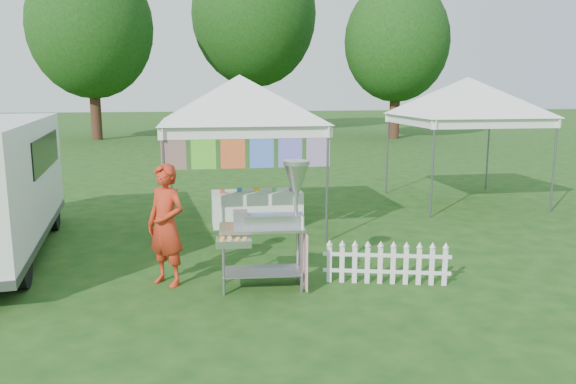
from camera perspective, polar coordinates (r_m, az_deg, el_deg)
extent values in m
plane|color=#153F12|center=(8.07, -2.55, -9.40)|extent=(120.00, 120.00, 0.00)
cylinder|color=#59595E|center=(9.77, -12.42, 0.27)|extent=(0.04, 0.04, 2.10)
cylinder|color=#59595E|center=(10.03, 3.99, 0.76)|extent=(0.04, 0.04, 2.10)
cylinder|color=#59595E|center=(12.58, -11.83, 2.55)|extent=(0.04, 0.04, 2.10)
cylinder|color=#59595E|center=(12.78, 1.01, 2.89)|extent=(0.04, 0.04, 2.10)
cube|color=white|center=(9.68, -4.18, 6.07)|extent=(3.00, 0.03, 0.22)
cube|color=white|center=(12.51, -5.44, 7.06)|extent=(3.00, 0.03, 0.22)
pyramid|color=white|center=(11.07, -4.97, 11.79)|extent=(4.24, 4.24, 0.90)
cylinder|color=#59595E|center=(9.68, -4.18, 6.54)|extent=(3.00, 0.03, 0.03)
cube|color=orange|center=(9.67, -11.57, 4.27)|extent=(0.42, 0.01, 0.70)
cube|color=#189528|center=(9.66, -8.60, 4.36)|extent=(0.42, 0.01, 0.70)
cube|color=red|center=(9.69, -5.63, 4.44)|extent=(0.42, 0.01, 0.70)
cube|color=#1833C7|center=(9.73, -2.69, 4.51)|extent=(0.42, 0.01, 0.70)
cube|color=purple|center=(9.81, 0.22, 4.57)|extent=(0.42, 0.01, 0.70)
cube|color=#31ABB9|center=(9.90, 3.08, 4.61)|extent=(0.42, 0.01, 0.70)
cylinder|color=#59595E|center=(12.30, 14.47, 2.26)|extent=(0.04, 0.04, 2.10)
cylinder|color=#59595E|center=(13.70, 25.39, 2.39)|extent=(0.04, 0.04, 2.10)
cylinder|color=#59595E|center=(14.91, 10.05, 3.83)|extent=(0.04, 0.04, 2.10)
cylinder|color=#59595E|center=(16.09, 19.64, 3.86)|extent=(0.04, 0.04, 2.10)
cube|color=white|center=(12.85, 20.50, 6.53)|extent=(3.00, 0.03, 0.22)
cube|color=white|center=(15.37, 15.20, 7.38)|extent=(3.00, 0.03, 0.22)
pyramid|color=white|center=(14.08, 17.84, 11.06)|extent=(4.24, 4.24, 0.90)
cylinder|color=#59595E|center=(12.85, 20.52, 6.89)|extent=(3.00, 0.03, 0.03)
cylinder|color=#311A12|center=(31.95, -18.99, 8.60)|extent=(0.56, 0.56, 3.96)
ellipsoid|color=#225617|center=(32.09, -19.42, 15.51)|extent=(6.40, 6.40, 7.36)
cylinder|color=#311A12|center=(35.75, -3.38, 10.00)|extent=(0.56, 0.56, 4.84)
ellipsoid|color=#225617|center=(36.01, -3.46, 17.54)|extent=(7.60, 7.60, 8.74)
cylinder|color=#311A12|center=(31.50, 10.79, 8.56)|extent=(0.56, 0.56, 3.52)
ellipsoid|color=#225617|center=(31.58, 11.01, 14.81)|extent=(5.60, 5.60, 6.44)
cylinder|color=gray|center=(7.59, -6.58, -7.31)|extent=(0.04, 0.04, 0.86)
cylinder|color=gray|center=(7.65, 1.40, -7.11)|extent=(0.04, 0.04, 0.86)
cylinder|color=gray|center=(8.05, -6.53, -6.27)|extent=(0.04, 0.04, 0.86)
cylinder|color=gray|center=(8.10, 0.98, -6.10)|extent=(0.04, 0.04, 0.86)
cube|color=gray|center=(7.89, -2.66, -8.03)|extent=(1.13, 0.62, 0.01)
cube|color=#B7B7BC|center=(7.71, -2.70, -3.63)|extent=(1.19, 0.65, 0.04)
cube|color=#B7B7BC|center=(7.75, -1.44, -2.86)|extent=(0.83, 0.30, 0.14)
cube|color=gray|center=(7.72, -4.86, -2.68)|extent=(0.21, 0.22, 0.21)
cylinder|color=gray|center=(7.70, 0.83, -0.34)|extent=(0.05, 0.05, 0.86)
cone|color=#B7B7BC|center=(7.66, 0.83, 1.43)|extent=(0.37, 0.37, 0.38)
cylinder|color=#B7B7BC|center=(7.63, 0.83, 2.99)|extent=(0.39, 0.39, 0.06)
cube|color=#B7B7BC|center=(7.37, -5.54, -5.10)|extent=(0.48, 0.32, 0.10)
cube|color=pink|center=(7.88, 1.62, -6.58)|extent=(0.07, 0.72, 0.78)
cube|color=white|center=(7.47, 1.46, -3.18)|extent=(0.02, 0.14, 0.17)
imported|color=#B62C16|center=(8.03, -12.28, -3.31)|extent=(0.74, 0.72, 1.72)
cube|color=silver|center=(12.56, -26.97, 0.69)|extent=(2.09, 0.95, 0.96)
cube|color=black|center=(10.66, -23.35, 3.76)|extent=(0.33, 2.92, 0.59)
cube|color=black|center=(12.84, -26.94, 4.49)|extent=(1.80, 0.22, 0.59)
cylinder|color=black|center=(8.65, -25.65, -6.56)|extent=(0.31, 0.74, 0.72)
cylinder|color=black|center=(11.92, -22.90, -1.86)|extent=(0.31, 0.74, 0.72)
cube|color=silver|center=(8.10, 4.22, -7.24)|extent=(0.07, 0.04, 0.56)
cube|color=silver|center=(8.10, 5.50, -7.26)|extent=(0.07, 0.04, 0.56)
cube|color=silver|center=(8.11, 6.78, -7.28)|extent=(0.07, 0.04, 0.56)
cube|color=silver|center=(8.11, 8.06, -7.30)|extent=(0.07, 0.04, 0.56)
cube|color=silver|center=(8.13, 9.34, -7.31)|extent=(0.07, 0.04, 0.56)
cube|color=silver|center=(8.14, 10.62, -7.31)|extent=(0.07, 0.04, 0.56)
cube|color=silver|center=(8.16, 11.88, -7.32)|extent=(0.07, 0.04, 0.56)
cube|color=silver|center=(8.18, 13.15, -7.32)|extent=(0.07, 0.04, 0.56)
cube|color=silver|center=(8.21, 14.40, -7.31)|extent=(0.07, 0.04, 0.56)
cube|color=silver|center=(8.24, 15.64, -7.30)|extent=(0.07, 0.04, 0.56)
cube|color=silver|center=(8.16, 9.96, -7.98)|extent=(1.75, 0.48, 0.05)
cube|color=silver|center=(8.09, 10.01, -6.37)|extent=(1.75, 0.48, 0.05)
cube|color=white|center=(11.43, -3.17, -1.63)|extent=(1.80, 0.70, 0.69)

